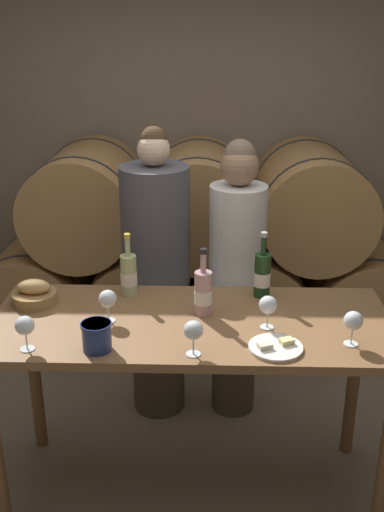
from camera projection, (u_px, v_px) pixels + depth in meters
The scene contains 17 objects.
ground_plane at pixel (191, 487), 3.00m from camera, with size 10.00×10.00×0.00m, color #726654.
stone_wall_back at pixel (200, 104), 4.43m from camera, with size 10.00×0.12×3.20m.
barrel_stack at pixel (198, 253), 4.23m from camera, with size 3.04×0.94×1.41m.
tasting_table at pixel (191, 345), 2.70m from camera, with size 1.79×0.74×0.94m.
person_left at pixel (157, 277), 3.34m from camera, with size 0.37×0.37×1.68m.
person_right at pixel (236, 279), 3.33m from camera, with size 0.31×0.31×1.62m.
wine_bottle_red at pixel (262, 275), 2.85m from camera, with size 0.08×0.08×0.33m.
wine_bottle_white at pixel (129, 274), 2.87m from camera, with size 0.08×0.08×0.31m.
wine_bottle_rose at pixel (203, 292), 2.68m from camera, with size 0.08×0.08×0.32m.
blue_crock at pixel (97, 335), 2.40m from camera, with size 0.13×0.13×0.12m.
bread_basket at pixel (34, 294), 2.80m from camera, with size 0.21×0.21×0.12m.
cheese_plate at pixel (276, 347), 2.42m from camera, with size 0.22×0.22×0.04m.
wine_glass_far_left at pixel (25, 326), 2.38m from camera, with size 0.08×0.08×0.15m.
wine_glass_left at pixel (108, 299), 2.61m from camera, with size 0.08×0.08×0.15m.
wine_glass_center at pixel (193, 331), 2.35m from camera, with size 0.08×0.08×0.15m.
wine_glass_right at pixel (268, 306), 2.56m from camera, with size 0.08×0.08×0.15m.
wine_glass_far_right at pixel (353, 321), 2.42m from camera, with size 0.08×0.08×0.15m.
Camera 1 is at (0.08, -2.36, 2.19)m, focal length 42.00 mm.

